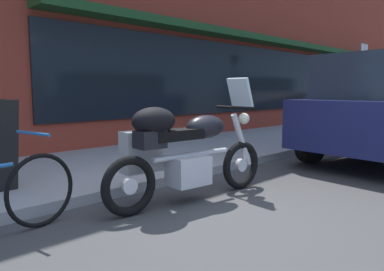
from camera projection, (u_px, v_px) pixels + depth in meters
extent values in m
plane|color=#3C3C3C|center=(229.00, 219.00, 3.53)|extent=(80.00, 80.00, 0.00)
cube|color=maroon|center=(297.00, 8.00, 12.34)|extent=(25.72, 0.35, 7.96)
cube|color=black|center=(300.00, 81.00, 12.49)|extent=(18.01, 0.06, 1.80)
cube|color=#1E471E|center=(307.00, 47.00, 12.21)|extent=(18.01, 0.60, 0.16)
cube|color=#989898|center=(340.00, 127.00, 11.79)|extent=(30.00, 2.86, 0.12)
torus|color=black|center=(241.00, 165.00, 4.59)|extent=(0.61, 0.14, 0.60)
cylinder|color=silver|center=(241.00, 165.00, 4.59)|extent=(0.16, 0.07, 0.16)
torus|color=black|center=(129.00, 186.00, 3.58)|extent=(0.61, 0.14, 0.60)
cylinder|color=silver|center=(129.00, 186.00, 3.58)|extent=(0.16, 0.07, 0.16)
cube|color=silver|center=(189.00, 170.00, 4.05)|extent=(0.47, 0.34, 0.32)
cylinder|color=silver|center=(192.00, 155.00, 4.06)|extent=(1.04, 0.15, 0.06)
ellipsoid|color=black|center=(206.00, 127.00, 4.15)|extent=(0.54, 0.33, 0.26)
cube|color=black|center=(176.00, 135.00, 3.89)|extent=(0.62, 0.29, 0.11)
cube|color=black|center=(150.00, 139.00, 3.69)|extent=(0.30, 0.24, 0.18)
cylinder|color=silver|center=(241.00, 140.00, 4.56)|extent=(0.35, 0.10, 0.67)
cylinder|color=black|center=(235.00, 108.00, 4.43)|extent=(0.09, 0.62, 0.04)
cube|color=silver|center=(240.00, 93.00, 4.46)|extent=(0.18, 0.33, 0.35)
sphere|color=#EAEACC|center=(244.00, 119.00, 4.55)|extent=(0.14, 0.14, 0.14)
cube|color=#ACACAC|center=(142.00, 151.00, 3.92)|extent=(0.46, 0.24, 0.44)
cube|color=black|center=(135.00, 150.00, 4.00)|extent=(0.37, 0.05, 0.03)
ellipsoid|color=black|center=(154.00, 121.00, 3.70)|extent=(0.51, 0.36, 0.28)
torus|color=black|center=(41.00, 190.00, 3.30)|extent=(0.67, 0.15, 0.67)
cylinder|color=#1E5999|center=(33.00, 133.00, 3.20)|extent=(0.11, 0.48, 0.03)
cylinder|color=black|center=(311.00, 143.00, 6.28)|extent=(0.68, 0.29, 0.66)
cylinder|color=#59595B|center=(361.00, 87.00, 10.38)|extent=(0.07, 0.07, 2.43)
cube|color=silver|center=(364.00, 50.00, 10.25)|extent=(0.44, 0.02, 0.32)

